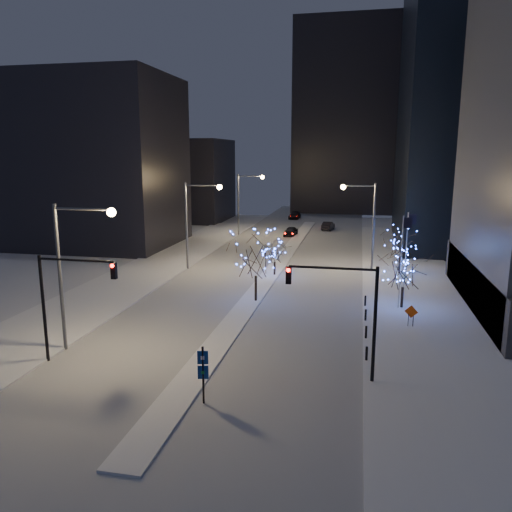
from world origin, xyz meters
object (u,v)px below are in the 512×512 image
(traffic_signal_west, at_px, (64,292))
(car_far, at_px, (295,215))
(wayfinding_sign, at_px, (203,369))
(street_lamp_w_near, at_px, (73,257))
(street_lamp_w_mid, at_px, (195,214))
(holiday_tree_median_near, at_px, (256,256))
(car_near, at_px, (291,231))
(car_mid, at_px, (328,226))
(street_lamp_w_far, at_px, (245,196))
(holiday_tree_median_far, at_px, (275,253))
(holiday_tree_plaza_far, at_px, (401,244))
(traffic_signal_east, at_px, (348,304))
(construction_sign, at_px, (411,314))
(street_lamp_east, at_px, (366,215))
(holiday_tree_plaza_near, at_px, (404,271))

(traffic_signal_west, xyz_separation_m, car_far, (4.76, 75.24, -4.03))
(car_far, distance_m, wayfinding_sign, 78.75)
(street_lamp_w_near, distance_m, street_lamp_w_mid, 25.00)
(holiday_tree_median_near, bearing_deg, wayfinding_sign, -86.71)
(street_lamp_w_mid, distance_m, holiday_tree_median_near, 14.95)
(street_lamp_w_mid, relative_size, car_near, 2.31)
(traffic_signal_west, distance_m, car_mid, 62.64)
(holiday_tree_median_near, bearing_deg, traffic_signal_west, -119.76)
(car_near, bearing_deg, traffic_signal_west, -91.27)
(car_mid, xyz_separation_m, car_far, (-7.77, 14.00, -0.00))
(street_lamp_w_far, height_order, wayfinding_sign, street_lamp_w_far)
(holiday_tree_median_far, bearing_deg, wayfinding_sign, -87.85)
(street_lamp_w_far, height_order, holiday_tree_median_far, street_lamp_w_far)
(street_lamp_w_far, relative_size, car_far, 1.99)
(traffic_signal_west, relative_size, holiday_tree_plaza_far, 1.37)
(traffic_signal_east, bearing_deg, car_near, 101.29)
(car_far, relative_size, holiday_tree_median_near, 0.80)
(street_lamp_w_mid, height_order, wayfinding_sign, street_lamp_w_mid)
(traffic_signal_west, height_order, construction_sign, traffic_signal_west)
(construction_sign, bearing_deg, street_lamp_east, 115.35)
(car_far, height_order, construction_sign, construction_sign)
(street_lamp_w_mid, height_order, holiday_tree_median_far, street_lamp_w_mid)
(street_lamp_w_near, relative_size, car_far, 1.99)
(wayfinding_sign, bearing_deg, car_mid, 74.88)
(holiday_tree_median_near, relative_size, holiday_tree_median_far, 1.69)
(street_lamp_w_mid, relative_size, traffic_signal_east, 1.43)
(wayfinding_sign, bearing_deg, holiday_tree_plaza_far, 56.19)
(street_lamp_w_near, xyz_separation_m, street_lamp_w_mid, (0.00, 25.00, 0.00))
(car_near, height_order, wayfinding_sign, wayfinding_sign)
(traffic_signal_east, height_order, holiday_tree_plaza_near, traffic_signal_east)
(holiday_tree_plaza_near, bearing_deg, traffic_signal_west, -143.29)
(car_far, relative_size, wayfinding_sign, 1.55)
(holiday_tree_median_near, height_order, holiday_tree_plaza_far, holiday_tree_median_near)
(holiday_tree_plaza_far, bearing_deg, holiday_tree_median_far, -165.64)
(car_near, bearing_deg, street_lamp_w_far, -164.15)
(holiday_tree_plaza_near, relative_size, holiday_tree_plaza_far, 0.98)
(traffic_signal_west, distance_m, holiday_tree_median_near, 18.02)
(street_lamp_w_far, height_order, car_far, street_lamp_w_far)
(street_lamp_w_mid, distance_m, holiday_tree_plaza_far, 23.25)
(construction_sign, bearing_deg, traffic_signal_east, -99.54)
(street_lamp_east, distance_m, holiday_tree_plaza_far, 4.98)
(street_lamp_w_far, distance_m, holiday_tree_median_far, 28.17)
(traffic_signal_west, xyz_separation_m, car_near, (6.94, 53.28, -4.02))
(traffic_signal_west, xyz_separation_m, traffic_signal_east, (17.38, 1.00, 0.00))
(street_lamp_w_near, bearing_deg, traffic_signal_east, -3.21)
(street_lamp_w_mid, height_order, car_near, street_lamp_w_mid)
(street_lamp_w_near, relative_size, street_lamp_east, 1.00)
(car_far, bearing_deg, car_mid, -58.51)
(car_near, relative_size, holiday_tree_plaza_far, 0.85)
(car_near, distance_m, car_far, 22.07)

